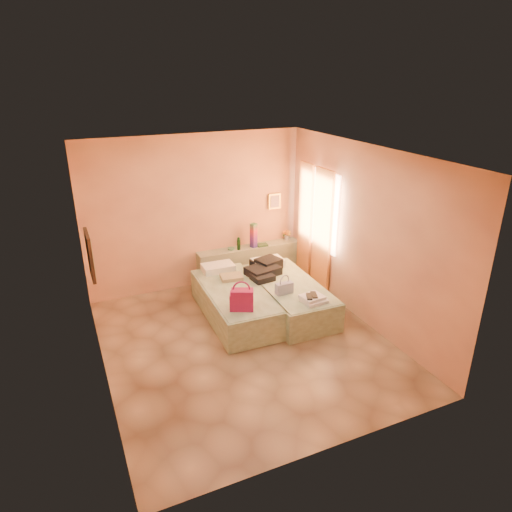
{
  "coord_description": "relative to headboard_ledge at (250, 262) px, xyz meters",
  "views": [
    {
      "loc": [
        -2.23,
        -5.36,
        3.8
      ],
      "look_at": [
        0.55,
        0.85,
        1.0
      ],
      "focal_mm": 32.0,
      "sensor_mm": 36.0,
      "label": 1
    }
  ],
  "objects": [
    {
      "name": "ground",
      "position": [
        -0.98,
        -2.1,
        -0.33
      ],
      "size": [
        4.5,
        4.5,
        0.0
      ],
      "primitive_type": "plane",
      "color": "tan",
      "rests_on": "ground"
    },
    {
      "name": "room_walls",
      "position": [
        -0.77,
        -1.53,
        1.46
      ],
      "size": [
        4.02,
        4.51,
        2.81
      ],
      "color": "#F4B482",
      "rests_on": "ground"
    },
    {
      "name": "headboard_ledge",
      "position": [
        0.0,
        0.0,
        0.0
      ],
      "size": [
        2.05,
        0.3,
        0.65
      ],
      "primitive_type": "cube",
      "color": "gray",
      "rests_on": "ground"
    },
    {
      "name": "bed_left",
      "position": [
        -0.82,
        -1.3,
        -0.08
      ],
      "size": [
        0.96,
        2.03,
        0.5
      ],
      "primitive_type": "cube",
      "rotation": [
        0.0,
        0.0,
        -0.03
      ],
      "color": "#B2D1A8",
      "rests_on": "ground"
    },
    {
      "name": "bed_right",
      "position": [
        0.08,
        -1.44,
        -0.08
      ],
      "size": [
        0.96,
        2.03,
        0.5
      ],
      "primitive_type": "cube",
      "rotation": [
        0.0,
        0.0,
        -0.03
      ],
      "color": "#B2D1A8",
      "rests_on": "ground"
    },
    {
      "name": "water_bottle",
      "position": [
        -0.25,
        -0.06,
        0.44
      ],
      "size": [
        0.08,
        0.08,
        0.23
      ],
      "primitive_type": "cylinder",
      "rotation": [
        0.0,
        0.0,
        -0.21
      ],
      "color": "#143818",
      "rests_on": "headboard_ledge"
    },
    {
      "name": "rainbow_box",
      "position": [
        0.06,
        -0.05,
        0.56
      ],
      "size": [
        0.14,
        0.14,
        0.47
      ],
      "primitive_type": "cube",
      "rotation": [
        0.0,
        0.0,
        0.4
      ],
      "color": "#A21451",
      "rests_on": "headboard_ledge"
    },
    {
      "name": "small_dish",
      "position": [
        -0.38,
        0.01,
        0.34
      ],
      "size": [
        0.16,
        0.16,
        0.03
      ],
      "primitive_type": "cylinder",
      "rotation": [
        0.0,
        0.0,
        0.31
      ],
      "color": "#4E906E",
      "rests_on": "headboard_ledge"
    },
    {
      "name": "green_book",
      "position": [
        0.24,
        -0.06,
        0.34
      ],
      "size": [
        0.21,
        0.16,
        0.03
      ],
      "primitive_type": "cube",
      "rotation": [
        0.0,
        0.0,
        -0.06
      ],
      "color": "#26472A",
      "rests_on": "headboard_ledge"
    },
    {
      "name": "flower_vase",
      "position": [
        0.84,
        0.06,
        0.44
      ],
      "size": [
        0.23,
        0.23,
        0.23
      ],
      "primitive_type": "cube",
      "rotation": [
        0.0,
        0.0,
        -0.34
      ],
      "color": "silver",
      "rests_on": "headboard_ledge"
    },
    {
      "name": "magenta_handbag",
      "position": [
        -0.97,
        -1.95,
        0.34
      ],
      "size": [
        0.4,
        0.32,
        0.33
      ],
      "primitive_type": "cube",
      "rotation": [
        0.0,
        0.0,
        -0.43
      ],
      "color": "#A21451",
      "rests_on": "bed_left"
    },
    {
      "name": "khaki_garment",
      "position": [
        -0.73,
        -0.9,
        0.21
      ],
      "size": [
        0.4,
        0.33,
        0.06
      ],
      "primitive_type": "cube",
      "rotation": [
        0.0,
        0.0,
        -0.15
      ],
      "color": "tan",
      "rests_on": "bed_left"
    },
    {
      "name": "clothes_pile",
      "position": [
        -0.11,
        -0.96,
        0.26
      ],
      "size": [
        0.71,
        0.71,
        0.18
      ],
      "primitive_type": "cube",
      "rotation": [
        0.0,
        0.0,
        0.22
      ],
      "color": "black",
      "rests_on": "bed_right"
    },
    {
      "name": "blue_handbag",
      "position": [
        -0.16,
        -1.75,
        0.26
      ],
      "size": [
        0.28,
        0.13,
        0.18
      ],
      "primitive_type": "cube",
      "rotation": [
        0.0,
        0.0,
        0.04
      ],
      "color": "#3D5093",
      "rests_on": "bed_right"
    },
    {
      "name": "towel_stack",
      "position": [
        0.12,
        -2.19,
        0.23
      ],
      "size": [
        0.37,
        0.33,
        0.1
      ],
      "primitive_type": "cube",
      "rotation": [
        0.0,
        0.0,
        0.07
      ],
      "color": "white",
      "rests_on": "bed_right"
    },
    {
      "name": "sandal_pair",
      "position": [
        0.09,
        -2.19,
        0.29
      ],
      "size": [
        0.23,
        0.26,
        0.02
      ],
      "primitive_type": "cube",
      "rotation": [
        0.0,
        0.0,
        -0.44
      ],
      "color": "black",
      "rests_on": "towel_stack"
    }
  ]
}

